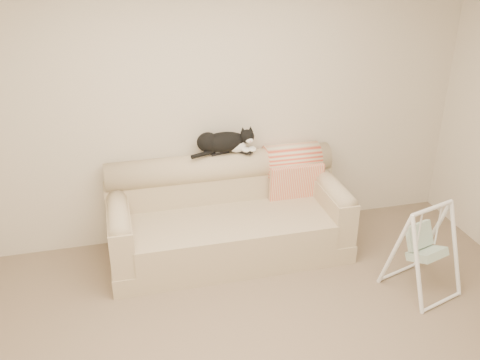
% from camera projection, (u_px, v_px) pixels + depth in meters
% --- Properties ---
extents(room_shell, '(5.04, 4.04, 2.60)m').
position_uv_depth(room_shell, '(273.00, 177.00, 3.09)').
color(room_shell, beige).
rests_on(room_shell, ground).
extents(sofa, '(2.20, 0.93, 0.90)m').
position_uv_depth(sofa, '(227.00, 217.00, 5.03)').
color(sofa, tan).
rests_on(sofa, ground).
extents(remote_a, '(0.19, 0.09, 0.03)m').
position_uv_depth(remote_a, '(220.00, 152.00, 5.01)').
color(remote_a, black).
rests_on(remote_a, sofa).
extents(remote_b, '(0.16, 0.14, 0.02)m').
position_uv_depth(remote_b, '(243.00, 152.00, 5.03)').
color(remote_b, black).
rests_on(remote_b, sofa).
extents(tuxedo_cat, '(0.63, 0.25, 0.25)m').
position_uv_depth(tuxedo_cat, '(224.00, 142.00, 4.96)').
color(tuxedo_cat, black).
rests_on(tuxedo_cat, sofa).
extents(throw_blanket, '(0.53, 0.38, 0.58)m').
position_uv_depth(throw_blanket, '(292.00, 164.00, 5.22)').
color(throw_blanket, '#E14B32').
rests_on(throw_blanket, sofa).
extents(baby_swing, '(0.63, 0.65, 0.81)m').
position_uv_depth(baby_swing, '(424.00, 248.00, 4.45)').
color(baby_swing, white).
rests_on(baby_swing, ground).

